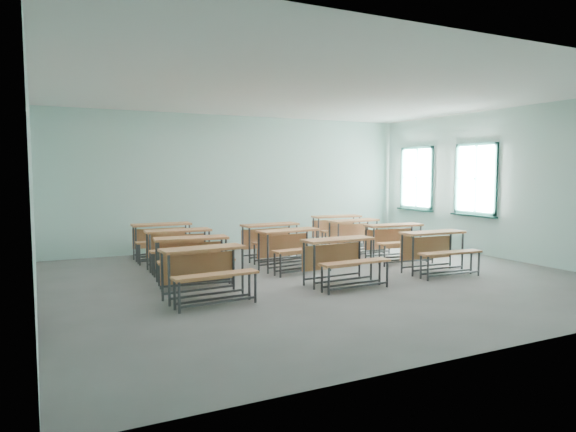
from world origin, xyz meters
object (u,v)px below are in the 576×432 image
desk_unit_r1c1 (292,243)px  desk_unit_r2c2 (357,231)px  desk_unit_r1c0 (193,253)px  desk_unit_r2c1 (273,236)px  desk_unit_r3c0 (163,236)px  desk_unit_r0c2 (436,246)px  desk_unit_r2c0 (180,243)px  desk_unit_r3c2 (338,226)px  desk_unit_r0c0 (206,265)px  desk_unit_r1c2 (396,237)px  desk_unit_r0c1 (342,254)px

desk_unit_r1c1 → desk_unit_r2c2: same height
desk_unit_r1c0 → desk_unit_r2c2: (4.20, 1.37, 0.00)m
desk_unit_r2c1 → desk_unit_r3c0: bearing=148.7°
desk_unit_r0c2 → desk_unit_r3c0: size_ratio=1.02×
desk_unit_r2c0 → desk_unit_r3c2: bearing=18.6°
desk_unit_r2c0 → desk_unit_r2c2: 4.11m
desk_unit_r1c0 → desk_unit_r2c2: size_ratio=1.01×
desk_unit_r2c2 → desk_unit_r3c2: size_ratio=0.99×
desk_unit_r1c1 → desk_unit_r3c0: size_ratio=1.07×
desk_unit_r0c0 → desk_unit_r1c2: (4.52, 1.38, 0.00)m
desk_unit_r0c2 → desk_unit_r1c0: (-4.22, 1.19, 0.00)m
desk_unit_r3c0 → desk_unit_r1c0: bearing=-90.6°
desk_unit_r2c1 → desk_unit_r0c1: bearing=-92.7°
desk_unit_r2c1 → desk_unit_r0c2: bearing=-54.4°
desk_unit_r0c2 → desk_unit_r2c0: (-4.13, 2.40, 0.00)m
desk_unit_r1c0 → desk_unit_r2c2: bearing=24.2°
desk_unit_r2c0 → desk_unit_r2c1: size_ratio=0.99×
desk_unit_r0c2 → desk_unit_r3c2: bearing=90.1°
desk_unit_r1c0 → desk_unit_r2c1: bearing=39.8°
desk_unit_r1c1 → desk_unit_r3c2: (2.41, 2.21, 0.00)m
desk_unit_r0c0 → desk_unit_r3c0: size_ratio=1.03×
desk_unit_r1c0 → desk_unit_r2c0: (0.09, 1.20, 0.00)m
desk_unit_r1c1 → desk_unit_r2c2: bearing=18.8°
desk_unit_r2c1 → desk_unit_r3c0: size_ratio=1.03×
desk_unit_r1c1 → desk_unit_r2c1: 1.13m
desk_unit_r2c1 → desk_unit_r2c2: size_ratio=0.98×
desk_unit_r1c0 → desk_unit_r1c2: bearing=8.2°
desk_unit_r1c0 → desk_unit_r0c1: bearing=-24.0°
desk_unit_r0c2 → desk_unit_r0c0: bearing=-176.5°
desk_unit_r2c0 → desk_unit_r3c2: same height
desk_unit_r0c1 → desk_unit_r2c2: bearing=49.8°
desk_unit_r0c1 → desk_unit_r1c0: size_ratio=0.96×
desk_unit_r1c2 → desk_unit_r2c2: (-0.17, 1.20, 0.00)m
desk_unit_r2c0 → desk_unit_r2c2: (4.10, 0.16, 0.00)m
desk_unit_r3c0 → desk_unit_r1c1: bearing=-48.0°
desk_unit_r0c0 → desk_unit_r0c2: same height
desk_unit_r2c1 → desk_unit_r3c2: bearing=21.8°
desk_unit_r1c0 → desk_unit_r3c0: (0.07, 2.50, 0.00)m
desk_unit_r3c0 → desk_unit_r3c2: (4.35, -0.01, 0.00)m
desk_unit_r2c2 → desk_unit_r3c0: (-4.13, 1.13, 0.00)m
desk_unit_r2c1 → desk_unit_r3c0: (-2.05, 1.09, 0.00)m
desk_unit_r0c1 → desk_unit_r0c2: 2.07m
desk_unit_r0c2 → desk_unit_r2c1: (-2.10, 2.60, 0.00)m
desk_unit_r0c1 → desk_unit_r3c0: 4.29m
desk_unit_r1c1 → desk_unit_r3c0: same height
desk_unit_r1c2 → desk_unit_r3c0: bearing=157.5°
desk_unit_r0c2 → desk_unit_r2c0: 4.77m
desk_unit_r0c0 → desk_unit_r2c0: 2.44m
desk_unit_r1c2 → desk_unit_r2c0: (-4.28, 1.04, 0.00)m
desk_unit_r1c2 → desk_unit_r2c2: 1.22m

